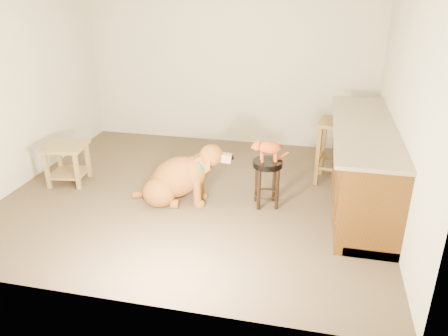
% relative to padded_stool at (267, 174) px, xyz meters
% --- Properties ---
extents(floor, '(4.50, 4.00, 0.01)m').
position_rel_padded_stool_xyz_m(floor, '(-0.88, 0.07, -0.40)').
color(floor, '#4F402C').
rests_on(floor, ground).
extents(room_shell, '(4.54, 4.04, 2.62)m').
position_rel_padded_stool_xyz_m(room_shell, '(-0.88, 0.07, 1.28)').
color(room_shell, beige).
rests_on(room_shell, ground).
extents(cabinet_run, '(0.70, 2.56, 0.94)m').
position_rel_padded_stool_xyz_m(cabinet_run, '(1.06, 0.37, 0.04)').
color(cabinet_run, '#45290C').
rests_on(cabinet_run, ground).
extents(padded_stool, '(0.36, 0.36, 0.56)m').
position_rel_padded_stool_xyz_m(padded_stool, '(0.00, 0.00, 0.00)').
color(padded_stool, black).
rests_on(padded_stool, ground).
extents(wood_stool, '(0.51, 0.51, 0.82)m').
position_rel_padded_stool_xyz_m(wood_stool, '(0.76, 0.82, 0.03)').
color(wood_stool, brown).
rests_on(wood_stool, ground).
extents(side_table, '(0.57, 0.57, 0.52)m').
position_rel_padded_stool_xyz_m(side_table, '(-2.57, 0.06, -0.05)').
color(side_table, olive).
rests_on(side_table, ground).
extents(golden_retriever, '(1.24, 0.64, 0.79)m').
position_rel_padded_stool_xyz_m(golden_retriever, '(-1.03, -0.13, -0.10)').
color(golden_retriever, brown).
rests_on(golden_retriever, ground).
extents(tabby_kitten, '(0.42, 0.26, 0.28)m').
position_rel_padded_stool_xyz_m(tabby_kitten, '(-0.01, -0.00, 0.32)').
color(tabby_kitten, '#A64210').
rests_on(tabby_kitten, padded_stool).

